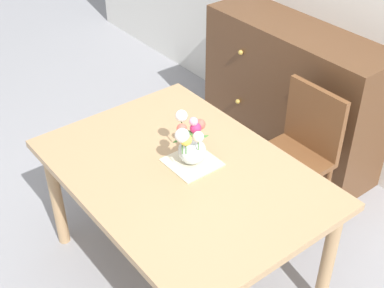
# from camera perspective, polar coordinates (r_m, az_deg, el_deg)

# --- Properties ---
(ground_plane) EXTENTS (12.00, 12.00, 0.00)m
(ground_plane) POSITION_cam_1_polar(r_m,az_deg,el_deg) (3.19, -0.91, -13.41)
(ground_plane) COLOR #939399
(dining_table) EXTENTS (1.46, 1.04, 0.75)m
(dining_table) POSITION_cam_1_polar(r_m,az_deg,el_deg) (2.73, -1.04, -4.29)
(dining_table) COLOR tan
(dining_table) RESTS_ON ground_plane
(chair_far) EXTENTS (0.42, 0.42, 0.90)m
(chair_far) POSITION_cam_1_polar(r_m,az_deg,el_deg) (3.28, 11.46, -0.45)
(chair_far) COLOR brown
(chair_far) RESTS_ON ground_plane
(dresser) EXTENTS (1.40, 0.47, 1.00)m
(dresser) POSITION_cam_1_polar(r_m,az_deg,el_deg) (3.86, 10.63, 5.34)
(dresser) COLOR brown
(dresser) RESTS_ON ground_plane
(placemat) EXTENTS (0.25, 0.25, 0.01)m
(placemat) POSITION_cam_1_polar(r_m,az_deg,el_deg) (2.71, 0.00, -1.99)
(placemat) COLOR beige
(placemat) RESTS_ON dining_table
(flower_vase) EXTENTS (0.22, 0.25, 0.27)m
(flower_vase) POSITION_cam_1_polar(r_m,az_deg,el_deg) (2.64, -0.13, 0.08)
(flower_vase) COLOR silver
(flower_vase) RESTS_ON placemat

